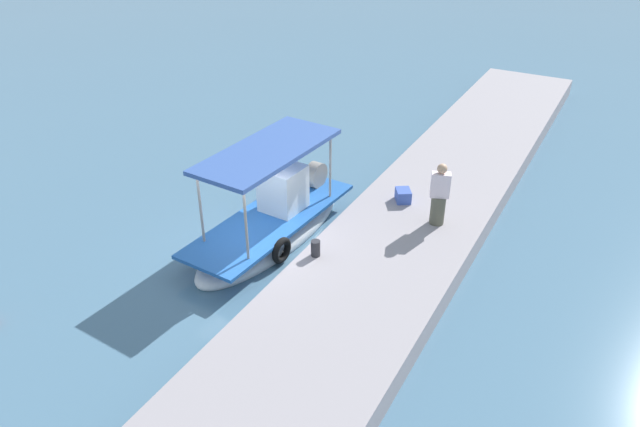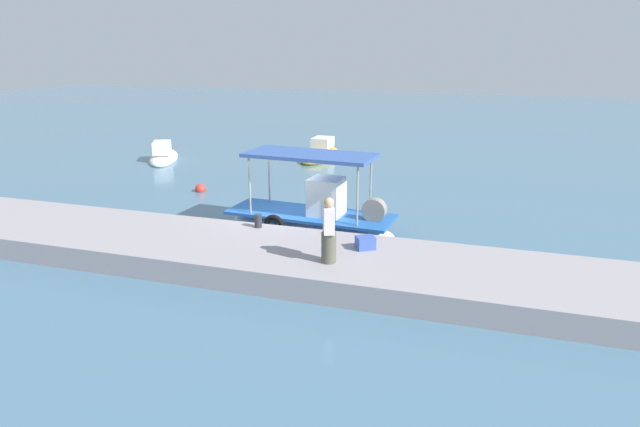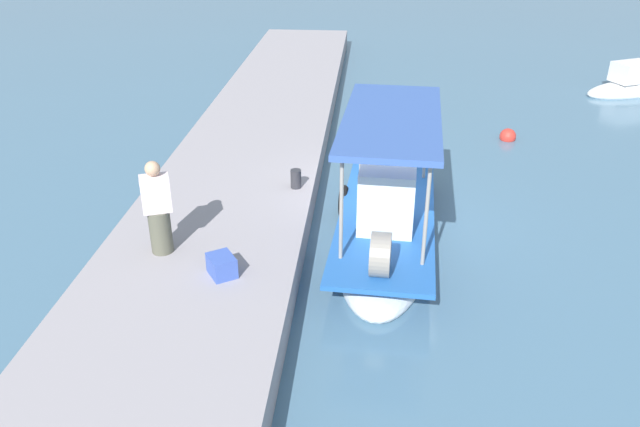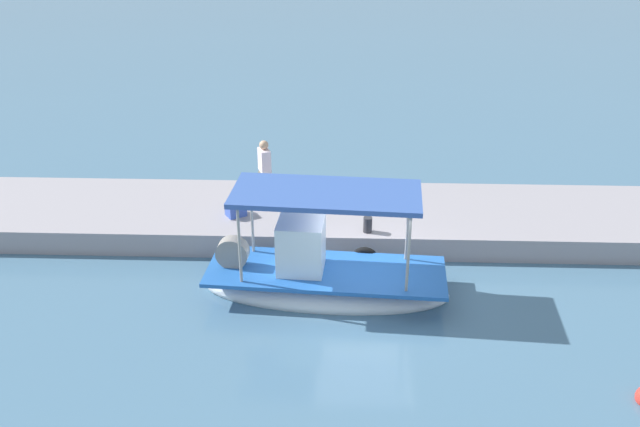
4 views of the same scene
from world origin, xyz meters
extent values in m
plane|color=slate|center=(0.00, 0.00, 0.00)|extent=(120.00, 120.00, 0.00)
cube|color=#989196|center=(0.00, -3.56, 0.34)|extent=(36.00, 3.77, 0.68)
ellipsoid|color=silver|center=(1.00, -0.02, 0.11)|extent=(6.19, 2.36, 0.92)
cube|color=#245EAE|center=(1.00, -0.02, 0.62)|extent=(5.95, 2.35, 0.10)
cube|color=white|center=(1.60, -0.07, 1.26)|extent=(1.17, 1.15, 1.39)
cylinder|color=gray|center=(2.99, 0.58, 1.61)|extent=(0.07, 0.07, 2.08)
cylinder|color=gray|center=(2.88, -0.90, 1.61)|extent=(0.07, 0.07, 2.08)
cylinder|color=gray|center=(-0.89, 0.85, 1.61)|extent=(0.07, 0.07, 2.08)
cylinder|color=gray|center=(-0.99, -0.63, 1.61)|extent=(0.07, 0.07, 2.08)
cube|color=#3759A6|center=(1.00, -0.02, 2.71)|extent=(4.50, 2.18, 0.12)
torus|color=black|center=(0.02, -0.97, 0.42)|extent=(0.75, 0.23, 0.74)
cylinder|color=gray|center=(3.30, -0.18, 1.02)|extent=(0.82, 0.40, 0.80)
cylinder|color=#555545|center=(2.93, -4.20, 1.09)|extent=(0.52, 0.52, 0.84)
cube|color=silver|center=(2.93, -4.20, 1.86)|extent=(0.44, 0.57, 0.69)
sphere|color=tan|center=(2.93, -4.20, 2.34)|extent=(0.27, 0.27, 0.27)
cylinder|color=#2D2D33|center=(-0.07, -2.06, 0.89)|extent=(0.24, 0.24, 0.43)
cube|color=#3B58B5|center=(3.64, -2.92, 0.86)|extent=(0.65, 0.62, 0.37)
camera|label=1|loc=(-11.06, -8.24, 9.29)|focal=33.74mm
camera|label=2|loc=(6.84, -17.33, 6.24)|focal=30.78mm
camera|label=3|loc=(12.79, -0.47, 6.67)|focal=35.44mm
camera|label=4|loc=(0.63, 14.27, 9.19)|focal=38.11mm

